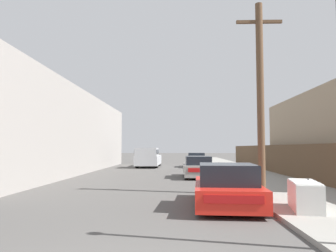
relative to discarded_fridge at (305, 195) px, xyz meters
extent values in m
cube|color=gray|center=(1.15, 17.84, -0.44)|extent=(4.20, 63.00, 0.12)
cube|color=white|center=(0.00, 0.00, -0.01)|extent=(1.02, 1.86, 0.74)
cube|color=white|center=(0.00, 0.00, 0.37)|extent=(0.98, 1.78, 0.03)
cube|color=#333335|center=(0.29, 0.50, 0.40)|extent=(0.07, 0.20, 0.02)
cube|color=gray|center=(0.06, 0.28, 0.39)|extent=(0.70, 0.21, 0.01)
cube|color=gray|center=(-0.05, -0.26, 0.39)|extent=(0.70, 0.21, 0.01)
cube|color=red|center=(-1.97, 1.18, -0.07)|extent=(2.16, 4.40, 0.59)
cube|color=black|center=(-1.99, 0.79, 0.52)|extent=(1.75, 2.16, 0.59)
cube|color=#B21414|center=(-2.10, -0.98, 0.03)|extent=(1.48, 0.12, 0.21)
cylinder|color=black|center=(-2.72, 2.56, -0.20)|extent=(0.24, 0.62, 0.61)
cylinder|color=black|center=(-1.06, 2.46, -0.20)|extent=(0.24, 0.62, 0.61)
cylinder|color=black|center=(-2.88, -0.10, -0.20)|extent=(0.24, 0.62, 0.61)
cylinder|color=black|center=(-1.22, -0.20, -0.20)|extent=(0.24, 0.62, 0.61)
cube|color=gray|center=(-2.28, 11.05, -0.04)|extent=(1.75, 4.26, 0.64)
cube|color=black|center=(-2.28, 10.88, 0.54)|extent=(1.49, 2.39, 0.51)
cube|color=#B21414|center=(-2.27, 8.91, 0.08)|extent=(1.34, 0.04, 0.23)
cylinder|color=black|center=(-3.03, 12.37, -0.18)|extent=(0.20, 0.65, 0.65)
cylinder|color=black|center=(-1.56, 12.38, -0.18)|extent=(0.20, 0.65, 0.65)
cylinder|color=black|center=(-3.01, 9.73, -0.18)|extent=(0.20, 0.65, 0.65)
cylinder|color=black|center=(-1.54, 9.74, -0.18)|extent=(0.20, 0.65, 0.65)
cube|color=silver|center=(-1.79, 21.80, -0.03)|extent=(1.86, 4.38, 0.67)
cube|color=black|center=(-1.80, 21.63, 0.57)|extent=(1.56, 2.47, 0.53)
cube|color=#B21414|center=(-1.87, 19.63, 0.09)|extent=(1.34, 0.08, 0.23)
cylinder|color=black|center=(-2.48, 23.17, -0.19)|extent=(0.22, 0.63, 0.62)
cylinder|color=black|center=(-1.01, 23.12, -0.19)|extent=(0.22, 0.63, 0.62)
cylinder|color=black|center=(-2.58, 20.49, -0.19)|extent=(0.22, 0.63, 0.62)
cylinder|color=black|center=(-1.10, 20.44, -0.19)|extent=(0.22, 0.63, 0.62)
cube|color=silver|center=(-6.30, 21.88, 0.14)|extent=(2.11, 5.70, 0.86)
cube|color=silver|center=(-6.31, 20.32, 0.93)|extent=(1.95, 2.58, 0.72)
cube|color=black|center=(-6.31, 20.32, 0.95)|extent=(1.99, 2.53, 0.39)
cylinder|color=black|center=(-5.46, 20.11, -0.08)|extent=(0.27, 0.86, 0.86)
cylinder|color=black|center=(-7.18, 20.13, -0.08)|extent=(0.27, 0.86, 0.86)
cylinder|color=black|center=(-5.42, 23.63, -0.08)|extent=(0.27, 0.86, 0.86)
cylinder|color=black|center=(-7.13, 23.65, -0.08)|extent=(0.27, 0.86, 0.86)
cylinder|color=brown|center=(-0.24, 3.65, 3.33)|extent=(0.28, 0.28, 7.44)
cube|color=brown|center=(-0.24, 3.65, 6.31)|extent=(1.80, 0.12, 0.12)
cube|color=brown|center=(3.10, 11.88, 0.55)|extent=(0.08, 33.25, 1.88)
cube|color=gray|center=(-13.45, 14.59, 2.39)|extent=(7.00, 26.54, 5.78)
camera|label=1|loc=(-3.45, -9.18, 1.30)|focal=35.00mm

